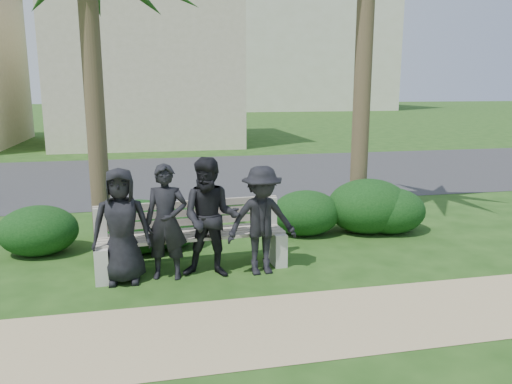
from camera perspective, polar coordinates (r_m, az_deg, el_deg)
ground at (r=7.26m, az=-2.89°, el=-8.92°), size 160.00×160.00×0.00m
footpath at (r=5.64m, az=0.23°, el=-15.29°), size 30.00×1.60×0.01m
asphalt_street at (r=14.96m, az=-7.93°, el=1.83°), size 160.00×8.00×0.01m
stucco_bldg_right at (r=24.72m, az=-12.44°, el=14.11°), size 8.40×8.40×7.30m
park_bench at (r=7.24m, az=-7.31°, el=-5.53°), size 2.71×0.78×0.93m
man_a at (r=6.83m, az=-15.14°, el=-3.78°), size 0.77×0.51×1.56m
man_b at (r=6.84m, az=-10.21°, el=-3.41°), size 0.65×0.50×1.58m
man_c at (r=6.82m, az=-5.23°, el=-2.97°), size 0.94×0.82×1.66m
man_d at (r=6.91m, az=0.67°, el=-3.29°), size 1.02×0.63×1.53m
hedge_a at (r=8.55m, az=-23.63°, el=-3.91°), size 1.22×1.01×0.79m
hedge_b at (r=8.16m, az=-13.35°, el=-3.69°), size 1.32×1.09×0.86m
hedge_c at (r=8.31m, az=-9.85°, el=-3.85°), size 1.07×0.88×0.70m
hedge_d at (r=8.93m, az=5.71°, el=-2.25°), size 1.24×1.03×0.81m
hedge_e at (r=9.26m, az=12.72°, el=-1.39°), size 1.52×1.26×0.99m
hedge_f at (r=9.33m, az=15.12°, el=-1.93°), size 1.28×1.06×0.83m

